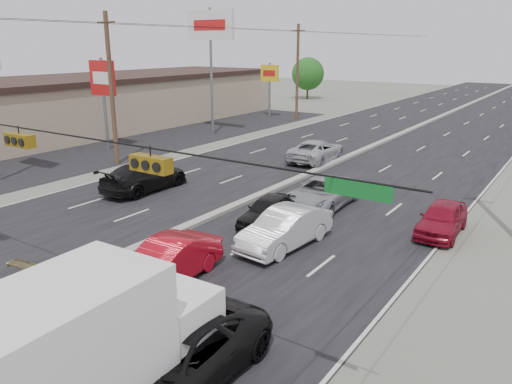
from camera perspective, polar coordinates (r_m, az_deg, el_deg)
ground at (r=18.02m, az=-25.75°, el=-11.43°), size 200.00×200.00×0.00m
road_surface at (r=40.91m, az=12.97°, el=4.91°), size 20.00×160.00×0.02m
center_median at (r=40.89m, az=12.97°, el=5.04°), size 0.50×160.00×0.20m
strip_mall at (r=52.10m, az=-17.19°, el=9.59°), size 12.00×42.00×4.60m
parking_lot at (r=45.83m, az=-9.77°, el=6.31°), size 10.00×42.00×0.02m
utility_pole_left_b at (r=35.13m, az=-16.21°, el=11.25°), size 1.60×0.30×10.00m
utility_pole_left_c at (r=54.62m, az=4.76°, el=13.50°), size 1.60×0.30×10.00m
traffic_signals at (r=15.15m, az=-25.61°, el=5.57°), size 25.00×0.30×0.54m
pole_sign_mid at (r=40.49m, az=-17.11°, el=11.81°), size 2.60×0.25×7.00m
pole_sign_billboard at (r=45.73m, az=-5.24°, el=17.62°), size 5.00×0.25×11.00m
pole_sign_far at (r=56.46m, az=1.57°, el=12.93°), size 2.20×0.25×6.00m
tree_left_far at (r=76.76m, az=5.96°, el=13.29°), size 4.80×4.80×6.12m
box_truck at (r=11.37m, az=-19.95°, el=-17.39°), size 2.62×6.96×3.49m
red_sedan at (r=17.54m, az=-10.15°, el=-7.95°), size 1.96×4.73×1.52m
black_suv at (r=12.64m, az=-9.30°, el=-18.32°), size 2.81×5.67×1.55m
queue_car_a at (r=22.72m, az=1.43°, el=-2.16°), size 1.93×4.06×1.34m
queue_car_b at (r=20.28m, az=3.34°, el=-4.22°), size 2.09×4.85×1.55m
queue_car_c at (r=25.40m, az=7.54°, el=-0.11°), size 2.63×5.39×1.47m
queue_car_e at (r=23.07m, az=20.49°, el=-2.88°), size 1.79×4.16×1.40m
oncoming_near at (r=28.73m, az=-12.61°, el=1.71°), size 2.34×5.54×1.59m
oncoming_far at (r=35.35m, az=6.94°, el=4.69°), size 2.91×5.68×1.54m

